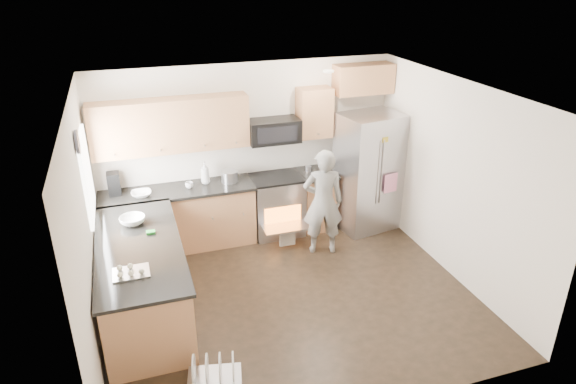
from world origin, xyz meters
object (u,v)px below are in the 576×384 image
object	(u,v)px
refrigerator	(368,172)
person	(323,202)
dish_rack	(214,375)
stove_range	(276,192)

from	to	relation	value
refrigerator	person	xyz separation A→B (m)	(-0.97, -0.53, -0.13)
person	dish_rack	size ratio (longest dim) A/B	2.53
stove_range	refrigerator	distance (m)	1.46
refrigerator	stove_range	bearing A→B (deg)	160.30
person	dish_rack	xyz separation A→B (m)	(-1.99, -2.08, -0.70)
stove_range	refrigerator	size ratio (longest dim) A/B	0.97
refrigerator	person	bearing A→B (deg)	-161.09
person	dish_rack	world-z (taller)	person
dish_rack	refrigerator	bearing A→B (deg)	41.50
stove_range	dish_rack	bearing A→B (deg)	-118.28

